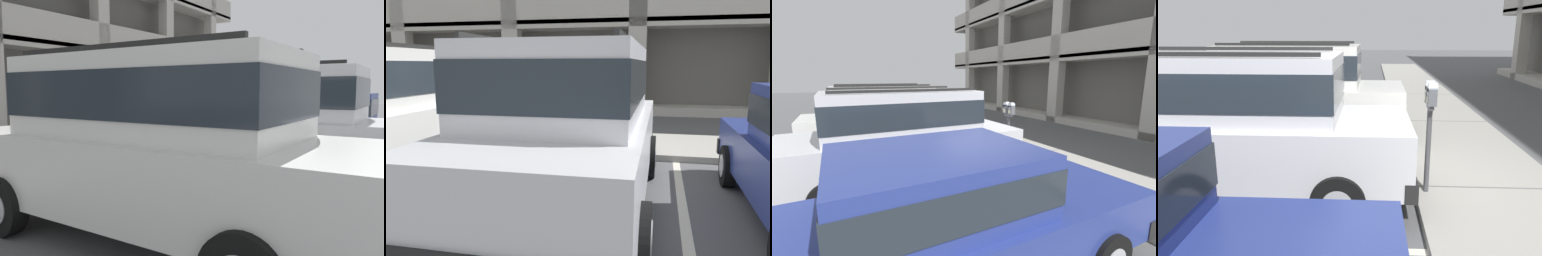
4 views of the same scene
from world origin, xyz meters
The scene contains 6 objects.
ground_plane centered at (0.00, 0.00, -0.05)m, with size 80.00×80.00×0.10m.
sidewalk centered at (0.00, 1.30, 0.06)m, with size 40.00×2.20×0.12m.
parking_stall_lines centered at (1.47, -1.40, 0.00)m, with size 11.88×4.80×0.01m.
silver_suv centered at (0.11, -2.27, 1.09)m, with size 2.04×4.79×2.03m.
red_sedan centered at (-2.95, -2.12, 1.09)m, with size 2.08×4.81×2.03m.
parking_meter_near centered at (0.16, 0.35, 1.25)m, with size 0.35×0.12×1.52m.
Camera 4 is at (4.99, -0.42, 2.28)m, focal length 35.00 mm.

